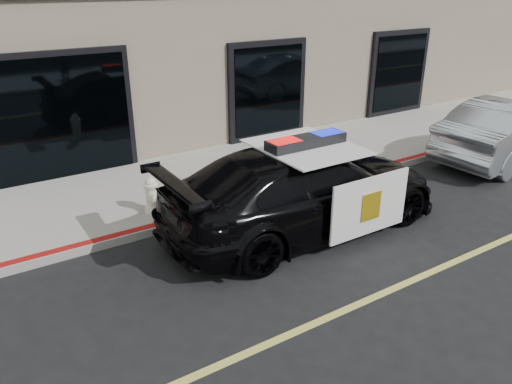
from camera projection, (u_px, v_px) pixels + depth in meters
ground at (277, 340)px, 6.34m from camera, size 120.00×120.00×0.00m
sidewalk_n at (133, 195)px, 10.37m from camera, size 60.00×3.50×0.15m
police_car at (304, 188)px, 8.88m from camera, size 2.44×5.36×1.75m
fire_hydrant at (152, 195)px, 9.34m from camera, size 0.32×0.44×0.71m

